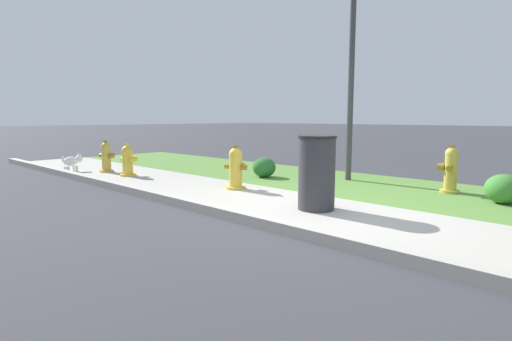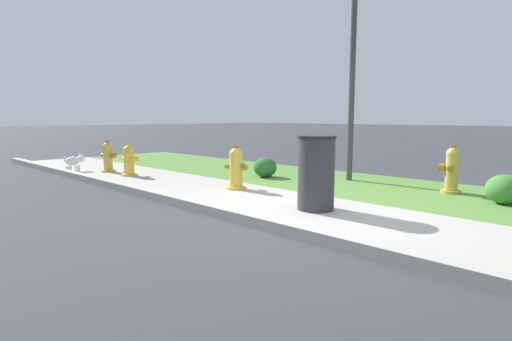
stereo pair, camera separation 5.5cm
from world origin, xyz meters
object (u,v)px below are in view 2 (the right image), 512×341
Objects in this scene: trash_bin at (316,173)px; shrub_bush_far_verge at (265,167)px; fire_hydrant_at_driveway at (129,161)px; street_lamp at (354,14)px; fire_hydrant_near_corner at (108,157)px; fire_hydrant_far_end at (236,168)px; fire_hydrant_mid_block at (452,170)px; shrub_bush_mid_verge at (505,189)px; small_white_dog at (75,161)px.

trash_bin is 2.08× the size of shrub_bush_far_verge.
fire_hydrant_at_driveway is 0.15× the size of street_lamp.
trash_bin is (1.02, -2.50, -2.58)m from street_lamp.
fire_hydrant_near_corner is at bearing 179.47° from fire_hydrant_at_driveway.
fire_hydrant_far_end is (3.57, 0.52, 0.02)m from fire_hydrant_near_corner.
fire_hydrant_near_corner is 6.80m from fire_hydrant_mid_block.
street_lamp reaches higher than shrub_bush_far_verge.
fire_hydrant_far_end is at bearing -152.73° from shrub_bush_mid_verge.
fire_hydrant_at_driveway is 1.45× the size of shrub_bush_far_verge.
fire_hydrant_far_end is 1.59× the size of shrub_bush_far_verge.
fire_hydrant_near_corner is at bearing 172.24° from fire_hydrant_far_end.
fire_hydrant_at_driveway is at bearing -159.66° from shrub_bush_mid_verge.
small_white_dog is at bearing -162.27° from fire_hydrant_at_driveway.
small_white_dog is 8.16m from shrub_bush_mid_verge.
shrub_bush_mid_verge is (2.68, -0.38, -2.85)m from street_lamp.
trash_bin is (5.42, 0.21, 0.15)m from fire_hydrant_near_corner.
fire_hydrant_far_end is 4.27m from small_white_dog.
fire_hydrant_far_end is at bearing 7.80° from fire_hydrant_at_driveway.
fire_hydrant_mid_block reaches higher than fire_hydrant_near_corner.
shrub_bush_far_verge is at bearing 95.28° from fire_hydrant_mid_block.
fire_hydrant_near_corner is 5.84m from street_lamp.
fire_hydrant_near_corner is 1.51× the size of shrub_bush_far_verge.
street_lamp is (0.83, 2.19, 2.71)m from fire_hydrant_far_end.
fire_hydrant_near_corner is at bearing -177.81° from trash_bin.
trash_bin is (5.99, 0.71, 0.25)m from small_white_dog.
fire_hydrant_mid_block is 7.53m from small_white_dog.
small_white_dog is at bearing -147.13° from street_lamp.
fire_hydrant_far_end is (2.70, 0.49, 0.04)m from fire_hydrant_at_driveway.
fire_hydrant_near_corner is 1.44× the size of shrub_bush_mid_verge.
small_white_dog is at bearing -153.78° from fire_hydrant_near_corner.
fire_hydrant_far_end is at bearing -6.79° from fire_hydrant_near_corner.
trash_bin is at bearing -34.10° from shrub_bush_far_verge.
fire_hydrant_far_end is 1.52× the size of small_white_dog.
shrub_bush_mid_verge is at bearing 51.92° from trash_bin.
shrub_bush_mid_verge is (6.21, 2.30, -0.11)m from fire_hydrant_at_driveway.
shrub_bush_far_verge is at bearing 38.18° from fire_hydrant_at_driveway.
fire_hydrant_mid_block is 1.59× the size of small_white_dog.
fire_hydrant_mid_block is at bearing 70.93° from trash_bin.
fire_hydrant_far_end is (-2.70, -2.14, -0.02)m from fire_hydrant_mid_block.
shrub_bush_mid_verge is (0.82, -0.32, -0.16)m from fire_hydrant_mid_block.
shrub_bush_far_verge is (-2.43, 1.64, -0.29)m from trash_bin.
shrub_bush_mid_verge is at bearing -120.16° from fire_hydrant_mid_block.
fire_hydrant_far_end reaches higher than fire_hydrant_near_corner.
fire_hydrant_near_corner is 0.95× the size of fire_hydrant_far_end.
fire_hydrant_at_driveway is at bearing -80.69° from small_white_dog.
trash_bin reaches higher than fire_hydrant_far_end.
shrub_bush_far_verge is at bearing -67.48° from small_white_dog.
fire_hydrant_at_driveway is (0.87, 0.03, -0.02)m from fire_hydrant_near_corner.
trash_bin is at bearing -94.19° from small_white_dog.
fire_hydrant_near_corner is 7.46m from shrub_bush_mid_verge.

